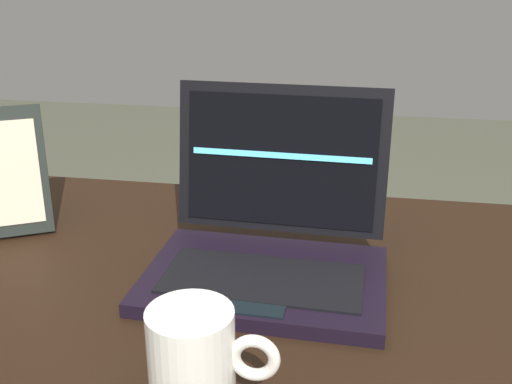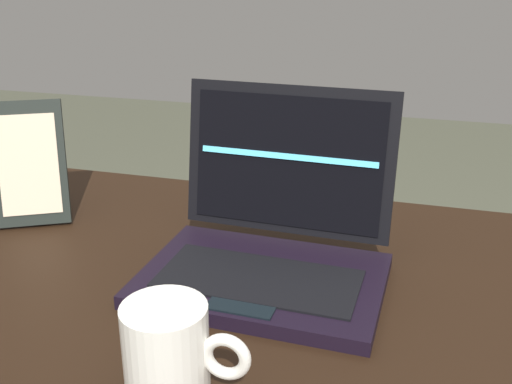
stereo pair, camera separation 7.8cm
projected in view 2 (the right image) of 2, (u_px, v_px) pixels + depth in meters
desk at (310, 362)px, 0.82m from camera, size 1.35×0.70×0.76m
laptop_front at (271, 241)px, 0.82m from camera, size 0.32×0.26×0.24m
photo_frame at (29, 164)px, 0.96m from camera, size 0.13×0.11×0.20m
coffee_mug at (168, 351)px, 0.59m from camera, size 0.13×0.09×0.10m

